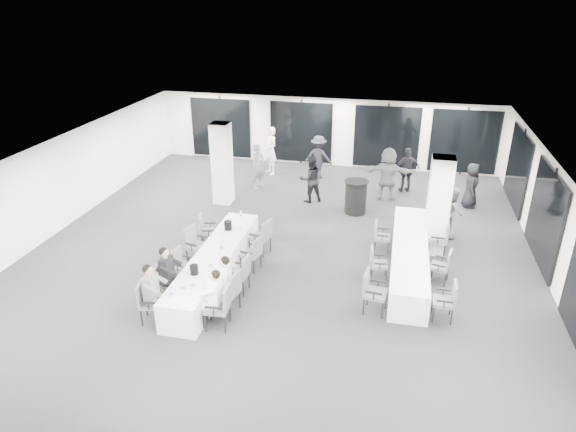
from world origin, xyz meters
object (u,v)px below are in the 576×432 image
object	(u,v)px
chair_side_left_far	(380,234)
cocktail_table	(356,197)
chair_main_left_near	(148,300)
ice_bucket_near	(194,270)
chair_main_left_second	(164,281)
standing_guest_a	(258,163)
chair_main_right_mid	(241,272)
chair_side_right_mid	(443,265)
standing_guest_h	(452,208)
standing_guest_d	(407,167)
chair_side_right_near	(447,299)
chair_side_left_mid	(376,262)
standing_guest_b	(311,176)
chair_main_right_far	(263,235)
chair_side_right_far	(441,237)
standing_guest_f	(388,171)
chair_main_right_fourth	(253,252)
standing_guest_c	(319,154)
chair_side_left_near	(372,289)
standing_guest_g	(271,148)
ice_bucket_far	(228,225)
banquet_table_main	(215,266)
banquet_table_side	(409,257)
chair_main_left_mid	(181,263)
chair_main_right_second	(230,290)
chair_main_left_fourth	(195,243)
chair_main_right_near	(221,304)
chair_main_left_far	(206,229)
standing_guest_e	(472,182)

from	to	relation	value
chair_side_left_far	cocktail_table	bearing A→B (deg)	-159.76
chair_main_left_near	ice_bucket_near	distance (m)	1.25
chair_main_left_second	standing_guest_a	distance (m)	7.80
chair_main_right_mid	chair_main_left_near	bearing A→B (deg)	137.16
chair_main_left_near	chair_side_right_mid	bearing A→B (deg)	103.12
chair_main_left_second	standing_guest_h	size ratio (longest dim) A/B	0.54
chair_side_left_far	chair_main_left_near	bearing A→B (deg)	-46.95
standing_guest_d	chair_side_right_near	bearing A→B (deg)	75.80
chair_side_left_mid	standing_guest_h	bearing A→B (deg)	139.68
standing_guest_b	standing_guest_a	bearing A→B (deg)	-52.48
standing_guest_h	chair_main_right_far	bearing A→B (deg)	98.96
chair_side_right_far	standing_guest_d	world-z (taller)	standing_guest_d
cocktail_table	standing_guest_f	bearing A→B (deg)	56.51
chair_main_right_far	chair_side_right_far	distance (m)	4.94
chair_main_right_fourth	cocktail_table	bearing A→B (deg)	-14.54
chair_main_right_fourth	standing_guest_c	bearing A→B (deg)	9.05
chair_main_left_second	ice_bucket_near	size ratio (longest dim) A/B	4.15
cocktail_table	chair_side_left_near	world-z (taller)	cocktail_table
chair_side_left_far	standing_guest_g	size ratio (longest dim) A/B	0.41
ice_bucket_far	banquet_table_main	bearing A→B (deg)	-86.23
banquet_table_side	chair_side_left_far	xyz separation A→B (m)	(-0.83, 0.96, 0.13)
banquet_table_side	standing_guest_c	distance (m)	7.48
chair_main_left_mid	chair_side_left_mid	distance (m)	4.98
standing_guest_b	standing_guest_d	bearing A→B (deg)	177.68
chair_side_left_near	standing_guest_b	size ratio (longest dim) A/B	0.55
chair_main_right_second	standing_guest_f	distance (m)	8.41
cocktail_table	chair_side_right_near	world-z (taller)	cocktail_table
chair_main_left_fourth	chair_main_right_near	size ratio (longest dim) A/B	0.98
chair_main_right_mid	standing_guest_g	distance (m)	8.77
banquet_table_main	chair_side_right_mid	world-z (taller)	chair_side_right_mid
chair_main_left_mid	standing_guest_b	size ratio (longest dim) A/B	0.47
chair_side_left_far	standing_guest_a	xyz separation A→B (m)	(-4.69, 4.07, 0.44)
standing_guest_b	chair_main_left_second	bearing A→B (deg)	42.14
banquet_table_main	chair_side_right_far	bearing A→B (deg)	24.15
chair_main_left_far	chair_main_right_mid	size ratio (longest dim) A/B	1.03
chair_side_right_near	standing_guest_g	world-z (taller)	standing_guest_g
banquet_table_main	chair_side_right_mid	distance (m)	5.77
chair_main_right_far	standing_guest_d	size ratio (longest dim) A/B	0.54
chair_main_left_far	chair_main_left_second	bearing A→B (deg)	-14.82
banquet_table_main	chair_side_right_near	size ratio (longest dim) A/B	5.30
chair_side_left_near	cocktail_table	bearing A→B (deg)	-163.34
chair_main_left_near	standing_guest_d	bearing A→B (deg)	137.08
chair_side_left_mid	chair_main_left_near	bearing A→B (deg)	-65.67
chair_main_left_mid	chair_main_left_second	bearing A→B (deg)	13.63
ice_bucket_far	chair_side_right_near	bearing A→B (deg)	-18.44
standing_guest_d	standing_guest_e	xyz separation A→B (m)	(2.14, -0.95, -0.07)
chair_side_left_near	chair_side_left_far	bearing A→B (deg)	-172.86
chair_main_left_mid	standing_guest_a	distance (m)	6.84
chair_side_right_far	standing_guest_c	xyz separation A→B (m)	(-4.35, 5.57, 0.38)
standing_guest_c	ice_bucket_near	distance (m)	9.30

